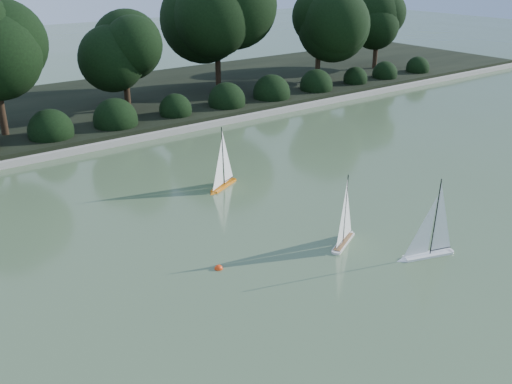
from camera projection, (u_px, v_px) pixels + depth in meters
ground at (362, 268)px, 9.85m from camera, size 80.00×80.00×0.00m
pond_coping at (133, 138)px, 16.46m from camera, size 40.00×0.35×0.18m
far_bank at (81, 109)px, 19.39m from camera, size 40.00×8.00×0.30m
tree_line at (128, 36)px, 17.96m from camera, size 26.31×3.93×4.39m
shrub_hedge at (119, 120)px, 16.99m from camera, size 29.10×1.10×1.10m
sailboat_white_a at (425, 244)px, 10.12m from camera, size 1.15×0.52×1.60m
sailboat_white_b at (345, 231)px, 10.66m from camera, size 1.03×0.63×1.49m
sailboat_orange at (222, 178)px, 13.14m from camera, size 1.05×0.62×1.51m
race_buoy at (219, 269)px, 9.83m from camera, size 0.14×0.14×0.14m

